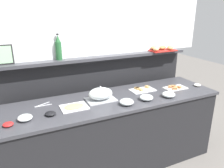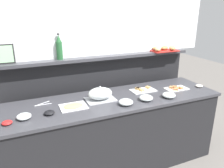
% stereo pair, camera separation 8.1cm
% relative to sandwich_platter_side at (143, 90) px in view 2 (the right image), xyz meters
% --- Properties ---
extents(ground_plane, '(12.00, 12.00, 0.00)m').
position_rel_sandwich_platter_side_xyz_m(ground_plane, '(-0.43, 0.50, -0.95)').
color(ground_plane, slate).
extents(buffet_counter, '(2.61, 0.75, 0.94)m').
position_rel_sandwich_platter_side_xyz_m(buffet_counter, '(-0.43, -0.10, -0.48)').
color(buffet_counter, black).
rests_on(buffet_counter, ground_plane).
extents(back_ledge_unit, '(2.69, 0.22, 1.36)m').
position_rel_sandwich_platter_side_xyz_m(back_ledge_unit, '(-0.43, 0.45, -0.24)').
color(back_ledge_unit, black).
rests_on(back_ledge_unit, ground_plane).
extents(upper_wall_panel, '(3.29, 0.08, 1.24)m').
position_rel_sandwich_platter_side_xyz_m(upper_wall_panel, '(-0.43, 0.48, 1.03)').
color(upper_wall_panel, silver).
rests_on(upper_wall_panel, back_ledge_unit).
extents(sandwich_platter_side, '(0.32, 0.19, 0.04)m').
position_rel_sandwich_platter_side_xyz_m(sandwich_platter_side, '(0.00, 0.00, 0.00)').
color(sandwich_platter_side, white).
rests_on(sandwich_platter_side, buffet_counter).
extents(sandwich_platter_rear, '(0.30, 0.18, 0.04)m').
position_rel_sandwich_platter_side_xyz_m(sandwich_platter_rear, '(0.44, -0.13, 0.00)').
color(sandwich_platter_rear, white).
rests_on(sandwich_platter_rear, buffet_counter).
extents(cold_cuts_platter, '(0.29, 0.22, 0.02)m').
position_rel_sandwich_platter_side_xyz_m(cold_cuts_platter, '(-0.96, -0.14, -0.00)').
color(cold_cuts_platter, white).
rests_on(cold_cuts_platter, buffet_counter).
extents(serving_cloche, '(0.34, 0.24, 0.17)m').
position_rel_sandwich_platter_side_xyz_m(serving_cloche, '(-0.62, -0.07, 0.06)').
color(serving_cloche, '#B7BABF').
rests_on(serving_cloche, buffet_counter).
extents(glass_bowl_large, '(0.16, 0.16, 0.06)m').
position_rel_sandwich_platter_side_xyz_m(glass_bowl_large, '(-0.40, -0.31, 0.02)').
color(glass_bowl_large, silver).
rests_on(glass_bowl_large, buffet_counter).
extents(glass_bowl_medium, '(0.14, 0.14, 0.06)m').
position_rel_sandwich_platter_side_xyz_m(glass_bowl_medium, '(-1.46, -0.22, 0.02)').
color(glass_bowl_medium, silver).
rests_on(glass_bowl_medium, buffet_counter).
extents(glass_bowl_small, '(0.16, 0.16, 0.06)m').
position_rel_sandwich_platter_side_xyz_m(glass_bowl_small, '(0.17, -0.33, 0.02)').
color(glass_bowl_small, silver).
rests_on(glass_bowl_small, buffet_counter).
extents(glass_bowl_extra, '(0.16, 0.16, 0.06)m').
position_rel_sandwich_platter_side_xyz_m(glass_bowl_extra, '(-0.13, -0.30, 0.02)').
color(glass_bowl_extra, silver).
rests_on(glass_bowl_extra, buffet_counter).
extents(condiment_bowl_red, '(0.10, 0.10, 0.03)m').
position_rel_sandwich_platter_side_xyz_m(condiment_bowl_red, '(-1.61, -0.27, 0.01)').
color(condiment_bowl_red, red).
rests_on(condiment_bowl_red, buffet_counter).
extents(condiment_bowl_teal, '(0.10, 0.10, 0.03)m').
position_rel_sandwich_platter_side_xyz_m(condiment_bowl_teal, '(0.78, -0.18, 0.01)').
color(condiment_bowl_teal, silver).
rests_on(condiment_bowl_teal, buffet_counter).
extents(condiment_bowl_dark, '(0.11, 0.11, 0.04)m').
position_rel_sandwich_platter_side_xyz_m(condiment_bowl_dark, '(-1.22, -0.22, 0.01)').
color(condiment_bowl_dark, black).
rests_on(condiment_bowl_dark, buffet_counter).
extents(serving_tongs, '(0.19, 0.09, 0.01)m').
position_rel_sandwich_platter_side_xyz_m(serving_tongs, '(-1.26, 0.06, -0.01)').
color(serving_tongs, '#B7BABF').
rests_on(serving_tongs, buffet_counter).
extents(wine_bottle_green, '(0.08, 0.08, 0.32)m').
position_rel_sandwich_platter_side_xyz_m(wine_bottle_green, '(-0.97, 0.40, 0.55)').
color(wine_bottle_green, '#23562D').
rests_on(wine_bottle_green, back_ledge_unit).
extents(bread_basket, '(0.41, 0.28, 0.08)m').
position_rel_sandwich_platter_side_xyz_m(bread_basket, '(0.53, 0.36, 0.44)').
color(bread_basket, '#B2231E').
rests_on(bread_basket, back_ledge_unit).
extents(framed_picture, '(0.24, 0.05, 0.22)m').
position_rel_sandwich_platter_side_xyz_m(framed_picture, '(-1.59, 0.41, 0.52)').
color(framed_picture, black).
rests_on(framed_picture, back_ledge_unit).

